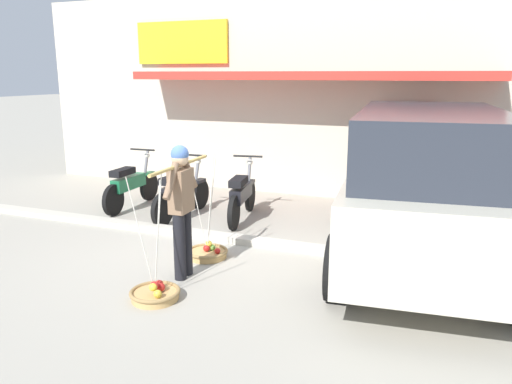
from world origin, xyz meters
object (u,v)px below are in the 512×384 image
Objects in this scene: fruit_basket_left_side at (207,252)px; motorcycle_third_in_row at (242,195)px; motorcycle_second_in_row at (181,193)px; parked_truck at (426,183)px; fruit_basket_right_side at (155,293)px; wooden_crate at (394,217)px; fruit_vendor at (181,203)px; motorcycle_nearest_shop at (131,185)px.

motorcycle_third_in_row is (-0.28, 1.91, 0.37)m from fruit_basket_left_side.
fruit_basket_left_side is at bearing -50.27° from motorcycle_second_in_row.
fruit_basket_right_side is at bearing -140.21° from parked_truck.
fruit_basket_right_side is 3.30× the size of wooden_crate.
fruit_vendor is 2.69m from motorcycle_third_in_row.
motorcycle_third_in_row is at bearing 13.83° from motorcycle_second_in_row.
motorcycle_second_in_row is at bearing 129.73° from fruit_basket_left_side.
fruit_basket_left_side is (-0.03, 0.72, -0.90)m from fruit_vendor.
motorcycle_third_in_row is 2.64m from wooden_crate.
motorcycle_third_in_row is at bearing 161.21° from parked_truck.
fruit_basket_left_side is 0.29× the size of parked_truck.
motorcycle_third_in_row is at bearing 98.50° from fruit_basket_left_side.
motorcycle_second_in_row is at bearing 169.30° from parked_truck.
parked_truck is (2.75, 2.29, 1.05)m from fruit_basket_right_side.
fruit_basket_left_side reaches higher than motorcycle_third_in_row.
fruit_vendor reaches higher than fruit_basket_left_side.
fruit_basket_left_side is 0.80× the size of motorcycle_third_in_row.
wooden_crate is (2.54, 0.63, -0.29)m from motorcycle_third_in_row.
fruit_basket_left_side is 3.23m from motorcycle_nearest_shop.
motorcycle_second_in_row and motorcycle_third_in_row have the same top height.
parked_truck is (5.41, -1.03, 0.68)m from motorcycle_nearest_shop.
parked_truck is at bearing -10.75° from motorcycle_nearest_shop.
fruit_basket_right_side is 0.80× the size of motorcycle_third_in_row.
motorcycle_third_in_row is 0.36× the size of parked_truck.
fruit_vendor is at bearing 92.81° from fruit_basket_right_side.
fruit_basket_left_side is 1.00× the size of fruit_basket_right_side.
parked_truck is (4.18, -0.79, 0.68)m from motorcycle_second_in_row.
wooden_crate is (2.23, 3.26, -0.82)m from fruit_vendor.
fruit_vendor is 1.15m from fruit_basket_left_side.
motorcycle_nearest_shop and motorcycle_second_in_row have the same top height.
fruit_basket_right_side is 4.27m from motorcycle_nearest_shop.
fruit_vendor is at bearing -150.57° from parked_truck.
fruit_vendor is 0.93× the size of motorcycle_second_in_row.
parked_truck reaches higher than motorcycle_third_in_row.
motorcycle_nearest_shop is 1.00× the size of motorcycle_second_in_row.
motorcycle_nearest_shop is 1.26m from motorcycle_second_in_row.
parked_truck reaches higher than wooden_crate.
motorcycle_second_in_row is at bearing 120.52° from fruit_vendor.
motorcycle_third_in_row is 4.11× the size of wooden_crate.
fruit_vendor is 3.73m from motorcycle_nearest_shop.
fruit_basket_right_side is at bearing -87.19° from fruit_vendor.
parked_truck is at bearing 16.84° from fruit_basket_left_side.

